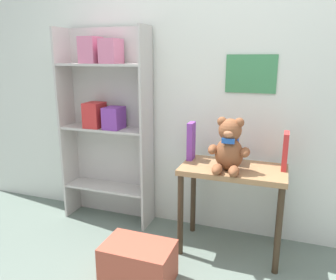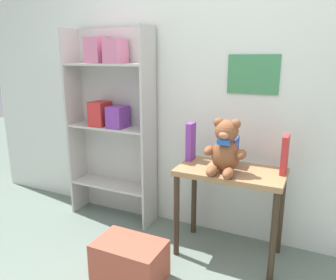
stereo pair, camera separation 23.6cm
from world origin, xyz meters
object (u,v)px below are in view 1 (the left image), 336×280
Objects in this scene: bookshelf_side at (107,116)px; storage_bin at (138,263)px; book_standing_red at (285,151)px; book_standing_blue at (236,150)px; teddy_bear at (229,147)px; book_standing_purple at (191,141)px; display_table at (233,182)px.

bookshelf_side is 1.18m from storage_bin.
book_standing_blue is at bearing 177.65° from book_standing_red.
storage_bin is at bearing -129.67° from book_standing_blue.
book_standing_blue is 0.78× the size of book_standing_red.
teddy_bear is 1.30× the size of book_standing_purple.
book_standing_red is at bearing 24.07° from teddy_bear.
storage_bin is at bearing -132.03° from display_table.
book_standing_purple reaches higher than storage_bin.
bookshelf_side is 0.75m from book_standing_purple.
book_standing_blue is at bearing -4.26° from bookshelf_side.
display_table is 3.62× the size of book_standing_blue.
book_standing_blue is at bearing 81.88° from teddy_bear.
display_table is 0.81m from storage_bin.
display_table is at bearing -9.23° from bookshelf_side.
bookshelf_side is 1.06m from book_standing_blue.
book_standing_red is at bearing -5.12° from book_standing_blue.
storage_bin is (-0.47, -0.61, -0.59)m from book_standing_blue.
bookshelf_side is at bearing 173.53° from book_standing_blue.
teddy_bear is 0.38m from book_standing_red.
teddy_bear reaches higher than display_table.
bookshelf_side is 5.79× the size of book_standing_purple.
teddy_bear is 1.42× the size of book_standing_red.
book_standing_red reaches higher than display_table.
storage_bin is at bearing -135.06° from teddy_bear.
teddy_bear is at bearing -155.37° from book_standing_red.
teddy_bear is 1.82× the size of book_standing_blue.
teddy_bear is at bearing -28.41° from book_standing_purple.
teddy_bear is 0.33m from book_standing_purple.
book_standing_blue is (0.00, 0.09, 0.20)m from display_table.
book_standing_blue is (0.02, 0.17, -0.06)m from teddy_bear.
display_table is 0.22m from book_standing_blue.
book_standing_purple is (0.73, -0.10, -0.12)m from bookshelf_side.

